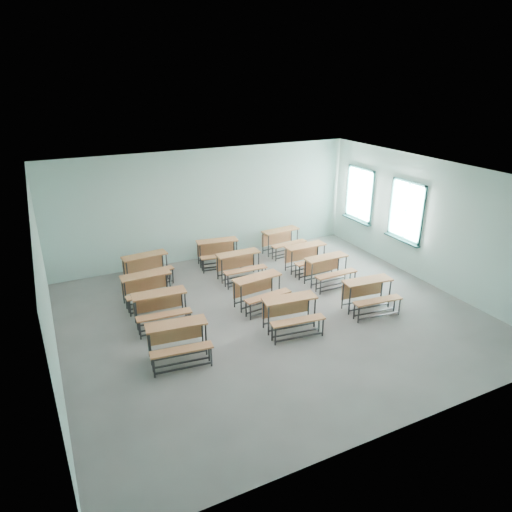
{
  "coord_description": "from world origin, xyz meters",
  "views": [
    {
      "loc": [
        -4.31,
        -8.02,
        5.16
      ],
      "look_at": [
        0.18,
        1.2,
        1.0
      ],
      "focal_mm": 32.0,
      "sensor_mm": 36.0,
      "label": 1
    }
  ],
  "objects_px": {
    "desk_unit_r0c2": "(369,291)",
    "desk_unit_r1c1": "(260,287)",
    "desk_unit_r3c0": "(146,265)",
    "desk_unit_r0c0": "(178,337)",
    "desk_unit_r0c1": "(291,310)",
    "desk_unit_r2c0": "(147,285)",
    "desk_unit_r3c2": "(282,238)",
    "desk_unit_r1c2": "(328,266)",
    "desk_unit_r2c1": "(240,262)",
    "desk_unit_r3c1": "(218,249)",
    "desk_unit_r2c2": "(307,254)",
    "desk_unit_r1c0": "(161,304)"
  },
  "relations": [
    {
      "from": "desk_unit_r0c0",
      "to": "desk_unit_r3c2",
      "type": "xyz_separation_m",
      "value": [
        4.48,
        3.98,
        0.0
      ]
    },
    {
      "from": "desk_unit_r1c1",
      "to": "desk_unit_r3c0",
      "type": "xyz_separation_m",
      "value": [
        -2.05,
        2.5,
        0.0
      ]
    },
    {
      "from": "desk_unit_r0c2",
      "to": "desk_unit_r3c1",
      "type": "relative_size",
      "value": 0.98
    },
    {
      "from": "desk_unit_r2c1",
      "to": "desk_unit_r3c1",
      "type": "distance_m",
      "value": 1.16
    },
    {
      "from": "desk_unit_r1c1",
      "to": "desk_unit_r3c2",
      "type": "height_order",
      "value": "same"
    },
    {
      "from": "desk_unit_r1c1",
      "to": "desk_unit_r3c0",
      "type": "bearing_deg",
      "value": 122.79
    },
    {
      "from": "desk_unit_r2c0",
      "to": "desk_unit_r3c1",
      "type": "bearing_deg",
      "value": 30.86
    },
    {
      "from": "desk_unit_r0c2",
      "to": "desk_unit_r1c1",
      "type": "height_order",
      "value": "same"
    },
    {
      "from": "desk_unit_r3c0",
      "to": "desk_unit_r3c2",
      "type": "distance_m",
      "value": 4.19
    },
    {
      "from": "desk_unit_r1c2",
      "to": "desk_unit_r3c0",
      "type": "bearing_deg",
      "value": 151.38
    },
    {
      "from": "desk_unit_r0c2",
      "to": "desk_unit_r3c2",
      "type": "xyz_separation_m",
      "value": [
        -0.05,
        4.02,
        0.0
      ]
    },
    {
      "from": "desk_unit_r0c0",
      "to": "desk_unit_r2c1",
      "type": "relative_size",
      "value": 1.07
    },
    {
      "from": "desk_unit_r1c1",
      "to": "desk_unit_r2c0",
      "type": "xyz_separation_m",
      "value": [
        -2.32,
        1.28,
        0.0
      ]
    },
    {
      "from": "desk_unit_r1c1",
      "to": "desk_unit_r3c0",
      "type": "relative_size",
      "value": 1.01
    },
    {
      "from": "desk_unit_r0c0",
      "to": "desk_unit_r3c2",
      "type": "relative_size",
      "value": 1.01
    },
    {
      "from": "desk_unit_r2c1",
      "to": "desk_unit_r3c0",
      "type": "height_order",
      "value": "same"
    },
    {
      "from": "desk_unit_r1c0",
      "to": "desk_unit_r3c2",
      "type": "bearing_deg",
      "value": 33.96
    },
    {
      "from": "desk_unit_r2c2",
      "to": "desk_unit_r0c2",
      "type": "bearing_deg",
      "value": -89.83
    },
    {
      "from": "desk_unit_r0c0",
      "to": "desk_unit_r0c1",
      "type": "relative_size",
      "value": 1.0
    },
    {
      "from": "desk_unit_r0c0",
      "to": "desk_unit_r2c0",
      "type": "relative_size",
      "value": 1.06
    },
    {
      "from": "desk_unit_r0c2",
      "to": "desk_unit_r2c1",
      "type": "bearing_deg",
      "value": 130.96
    },
    {
      "from": "desk_unit_r0c2",
      "to": "desk_unit_r2c0",
      "type": "relative_size",
      "value": 1.06
    },
    {
      "from": "desk_unit_r0c1",
      "to": "desk_unit_r0c0",
      "type": "bearing_deg",
      "value": -173.69
    },
    {
      "from": "desk_unit_r0c2",
      "to": "desk_unit_r1c2",
      "type": "bearing_deg",
      "value": 97.51
    },
    {
      "from": "desk_unit_r1c0",
      "to": "desk_unit_r3c1",
      "type": "bearing_deg",
      "value": 51.21
    },
    {
      "from": "desk_unit_r2c2",
      "to": "desk_unit_r1c1",
      "type": "bearing_deg",
      "value": -150.14
    },
    {
      "from": "desk_unit_r2c0",
      "to": "desk_unit_r3c2",
      "type": "xyz_separation_m",
      "value": [
        4.45,
        1.47,
        0.0
      ]
    },
    {
      "from": "desk_unit_r1c0",
      "to": "desk_unit_r2c0",
      "type": "distance_m",
      "value": 1.09
    },
    {
      "from": "desk_unit_r0c0",
      "to": "desk_unit_r3c2",
      "type": "distance_m",
      "value": 5.99
    },
    {
      "from": "desk_unit_r2c0",
      "to": "desk_unit_r0c2",
      "type": "bearing_deg",
      "value": -30.03
    },
    {
      "from": "desk_unit_r3c1",
      "to": "desk_unit_r3c2",
      "type": "relative_size",
      "value": 1.02
    },
    {
      "from": "desk_unit_r0c1",
      "to": "desk_unit_r0c2",
      "type": "height_order",
      "value": "same"
    },
    {
      "from": "desk_unit_r2c0",
      "to": "desk_unit_r3c0",
      "type": "distance_m",
      "value": 1.26
    },
    {
      "from": "desk_unit_r0c2",
      "to": "desk_unit_r1c0",
      "type": "xyz_separation_m",
      "value": [
        -4.48,
        1.46,
        0.0
      ]
    },
    {
      "from": "desk_unit_r0c0",
      "to": "desk_unit_r0c1",
      "type": "height_order",
      "value": "same"
    },
    {
      "from": "desk_unit_r0c1",
      "to": "desk_unit_r1c1",
      "type": "distance_m",
      "value": 1.26
    },
    {
      "from": "desk_unit_r2c0",
      "to": "desk_unit_r3c2",
      "type": "distance_m",
      "value": 4.69
    },
    {
      "from": "desk_unit_r0c1",
      "to": "desk_unit_r3c1",
      "type": "xyz_separation_m",
      "value": [
        -0.09,
        3.98,
        0.0
      ]
    },
    {
      "from": "desk_unit_r1c0",
      "to": "desk_unit_r1c1",
      "type": "xyz_separation_m",
      "value": [
        2.3,
        -0.18,
        0.0
      ]
    },
    {
      "from": "desk_unit_r0c0",
      "to": "desk_unit_r1c2",
      "type": "xyz_separation_m",
      "value": [
        4.49,
        1.56,
        0.0
      ]
    },
    {
      "from": "desk_unit_r0c2",
      "to": "desk_unit_r3c0",
      "type": "relative_size",
      "value": 1.01
    },
    {
      "from": "desk_unit_r0c2",
      "to": "desk_unit_r2c0",
      "type": "xyz_separation_m",
      "value": [
        -4.5,
        2.55,
        0.0
      ]
    },
    {
      "from": "desk_unit_r1c1",
      "to": "desk_unit_r3c2",
      "type": "bearing_deg",
      "value": 45.64
    },
    {
      "from": "desk_unit_r3c2",
      "to": "desk_unit_r0c0",
      "type": "bearing_deg",
      "value": -144.1
    },
    {
      "from": "desk_unit_r0c2",
      "to": "desk_unit_r2c1",
      "type": "relative_size",
      "value": 1.06
    },
    {
      "from": "desk_unit_r2c0",
      "to": "desk_unit_r3c2",
      "type": "height_order",
      "value": "same"
    },
    {
      "from": "desk_unit_r0c2",
      "to": "desk_unit_r2c0",
      "type": "bearing_deg",
      "value": 156.57
    },
    {
      "from": "desk_unit_r2c0",
      "to": "desk_unit_r3c0",
      "type": "height_order",
      "value": "same"
    },
    {
      "from": "desk_unit_r0c1",
      "to": "desk_unit_r2c1",
      "type": "bearing_deg",
      "value": 95.43
    },
    {
      "from": "desk_unit_r0c2",
      "to": "desk_unit_r2c2",
      "type": "height_order",
      "value": "same"
    }
  ]
}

